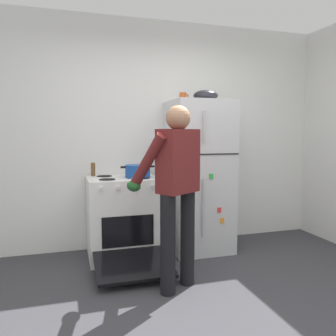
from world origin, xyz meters
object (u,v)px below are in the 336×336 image
red_pot (138,171)px  person_cook (175,181)px  stove_range (123,218)px  coffee_mug (183,97)px  mixing_bowl (206,96)px  refrigerator (198,176)px  pepper_mill (93,169)px

red_pot → person_cook: bearing=-79.9°
stove_range → coffee_mug: size_ratio=10.72×
person_cook → mixing_bowl: mixing_bowl is taller
person_cook → refrigerator: bearing=57.6°
stove_range → person_cook: bearing=-70.6°
refrigerator → red_pot: 0.74m
person_cook → mixing_bowl: (0.66, 0.91, 0.85)m
person_cook → coffee_mug: size_ratio=14.28×
person_cook → pepper_mill: bearing=118.9°
stove_range → red_pot: bearing=-11.4°
stove_range → mixing_bowl: mixing_bowl is taller
pepper_mill → mixing_bowl: size_ratio=0.52×
person_cook → red_pot: bearing=100.1°
mixing_bowl → pepper_mill: bearing=171.1°
coffee_mug → mixing_bowl: bearing=-11.0°
coffee_mug → mixing_bowl: mixing_bowl is taller
person_cook → coffee_mug: 1.33m
refrigerator → coffee_mug: 0.93m
pepper_mill → mixing_bowl: bearing=-8.9°
coffee_mug → refrigerator: bearing=-15.8°
red_pot → coffee_mug: bearing=10.2°
pepper_mill → stove_range: bearing=-36.0°
person_cook → coffee_mug: coffee_mug is taller
refrigerator → red_pot: (-0.73, -0.05, 0.09)m
red_pot → coffee_mug: (0.55, 0.10, 0.82)m
refrigerator → pepper_mill: refrigerator is taller
red_pot → stove_range: bearing=168.6°
red_pot → pepper_mill: 0.52m
refrigerator → person_cook: size_ratio=1.08×
stove_range → person_cook: person_cook is taller
refrigerator → person_cook: (-0.58, -0.91, 0.08)m
person_cook → stove_range: bearing=109.4°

